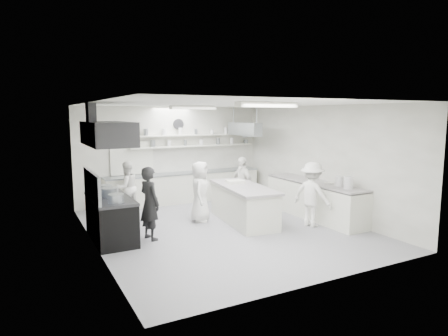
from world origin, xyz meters
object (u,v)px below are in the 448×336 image
right_counter (314,200)px  cook_stove (150,203)px  stove (111,220)px  cook_back (127,187)px  back_counter (185,187)px  prep_island (243,205)px

right_counter → cook_stove: bearing=177.1°
stove → cook_back: (0.90, 2.21, 0.28)m
stove → back_counter: bearing=44.0°
stove → prep_island: stove is taller
stove → prep_island: bearing=-1.6°
back_counter → right_counter: size_ratio=1.52×
prep_island → cook_back: size_ratio=1.65×
back_counter → cook_stove: size_ratio=3.07×
cook_back → stove: bearing=52.1°
right_counter → cook_stove: (-4.48, 0.23, 0.35)m
back_counter → right_counter: bearing=-55.3°
cook_stove → cook_back: bearing=-18.4°
back_counter → cook_back: 2.10m
right_counter → stove: bearing=173.5°
stove → back_counter: size_ratio=0.36×
stove → right_counter: 5.28m
right_counter → cook_back: 5.18m
right_counter → cook_stove: 4.50m
cook_stove → cook_back: cook_stove is taller
cook_stove → prep_island: bearing=-99.2°
prep_island → stove: bearing=-174.7°
back_counter → cook_back: cook_back is taller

